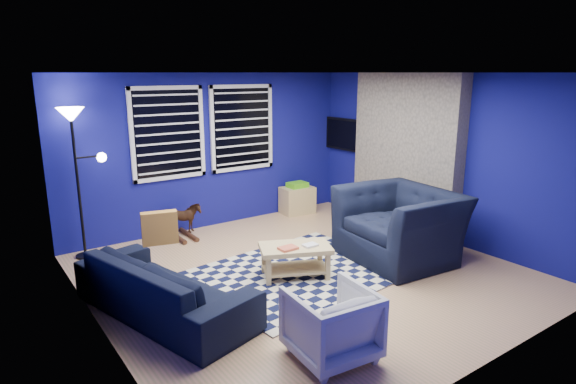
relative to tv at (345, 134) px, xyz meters
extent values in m
plane|color=tan|center=(-2.45, -2.00, -1.40)|extent=(5.00, 5.00, 0.00)
plane|color=white|center=(-2.45, -2.00, 1.10)|extent=(5.00, 5.00, 0.00)
plane|color=navy|center=(-2.45, 0.50, -0.15)|extent=(5.00, 0.00, 5.00)
plane|color=navy|center=(-4.95, -2.00, -0.15)|extent=(0.00, 5.00, 5.00)
plane|color=navy|center=(0.05, -2.00, -0.15)|extent=(0.00, 5.00, 5.00)
cube|color=gray|center=(-0.08, -1.50, -0.15)|extent=(0.26, 2.00, 2.50)
cube|color=black|center=(-0.22, -1.50, -1.05)|extent=(0.04, 0.70, 0.60)
cube|color=gray|center=(-0.35, -1.50, -1.36)|extent=(0.50, 1.20, 0.08)
cube|color=black|center=(-3.20, 0.48, 0.20)|extent=(1.05, 0.02, 1.30)
cube|color=white|center=(-3.20, 0.47, 0.88)|extent=(1.17, 0.05, 0.06)
cube|color=white|center=(-3.20, 0.47, -0.48)|extent=(1.17, 0.05, 0.06)
cube|color=black|center=(-1.90, 0.48, 0.20)|extent=(1.05, 0.02, 1.30)
cube|color=white|center=(-1.90, 0.47, 0.88)|extent=(1.17, 0.05, 0.06)
cube|color=white|center=(-1.90, 0.47, -0.48)|extent=(1.17, 0.05, 0.06)
cube|color=black|center=(0.00, 0.00, 0.00)|extent=(0.06, 1.00, 0.58)
cube|color=black|center=(-0.03, 0.00, 0.00)|extent=(0.01, 0.92, 0.50)
cube|color=black|center=(-2.50, -1.95, -1.39)|extent=(2.67, 2.22, 0.02)
imported|color=black|center=(-4.30, -1.98, -1.08)|extent=(2.31, 1.38, 0.63)
imported|color=black|center=(-1.08, -2.33, -0.92)|extent=(1.59, 1.43, 0.96)
imported|color=gray|center=(-3.39, -3.61, -1.07)|extent=(0.77, 0.79, 0.65)
imported|color=#432815|center=(-3.17, 0.18, -1.09)|extent=(0.39, 0.62, 0.48)
cube|color=tan|center=(-2.62, -2.02, -1.01)|extent=(1.00, 0.82, 0.06)
cube|color=tan|center=(-2.62, -2.02, -1.28)|extent=(0.90, 0.72, 0.03)
cube|color=#C45238|center=(-2.76, -2.07, -0.97)|extent=(0.27, 0.24, 0.03)
cube|color=silver|center=(-2.47, -2.14, -0.97)|extent=(0.22, 0.19, 0.03)
cube|color=tan|center=(-2.98, -2.21, -1.22)|extent=(0.08, 0.08, 0.35)
cube|color=tan|center=(-2.25, -2.21, -1.22)|extent=(0.08, 0.08, 0.35)
cube|color=tan|center=(-2.98, -1.83, -1.22)|extent=(0.08, 0.08, 0.35)
cube|color=tan|center=(-2.25, -1.83, -1.22)|extent=(0.08, 0.08, 0.35)
cube|color=tan|center=(-0.90, 0.25, -1.16)|extent=(0.61, 0.44, 0.48)
cube|color=black|center=(-0.90, 0.25, -1.16)|extent=(0.53, 0.39, 0.39)
cube|color=#59CA17|center=(-0.90, 0.25, -0.87)|extent=(0.36, 0.29, 0.09)
cylinder|color=black|center=(-4.60, 0.23, -1.38)|extent=(0.26, 0.26, 0.03)
cylinder|color=black|center=(-4.60, 0.23, -0.43)|extent=(0.04, 0.04, 1.92)
cone|color=white|center=(-4.60, 0.23, 0.57)|extent=(0.35, 0.35, 0.19)
sphere|color=white|center=(-4.27, 0.17, -0.02)|extent=(0.13, 0.13, 0.13)
cube|color=gold|center=(-4.15, -1.56, -0.58)|extent=(0.41, 0.21, 0.37)
camera|label=1|loc=(-5.95, -6.54, 1.10)|focal=30.00mm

